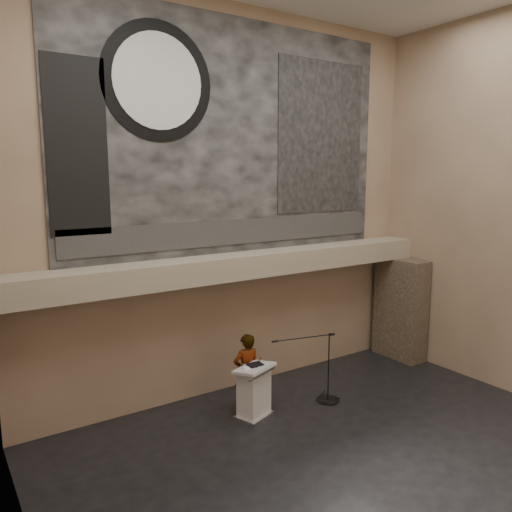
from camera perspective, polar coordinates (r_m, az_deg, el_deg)
floor at (r=9.41m, az=11.79°, el=-22.42°), size 10.00×10.00×0.00m
wall_back at (r=11.17m, az=-2.29°, el=5.87°), size 10.00×0.02×8.50m
wall_left at (r=5.62m, az=-25.10°, el=1.61°), size 0.02×8.00×8.50m
soffit at (r=10.99m, az=-1.16°, el=-1.01°), size 10.00×0.80×0.50m
sprinkler_left at (r=10.25m, az=-8.57°, el=-3.47°), size 0.04×0.04×0.06m
sprinkler_right at (r=12.12m, az=6.57°, el=-1.44°), size 0.04×0.04×0.06m
banner at (r=11.16m, az=-2.26°, el=13.32°), size 8.00×0.05×5.00m
banner_text_strip at (r=11.17m, az=-2.08°, el=2.78°), size 7.76×0.02×0.55m
banner_clock_rim at (r=10.42m, az=-11.13°, el=18.99°), size 2.30×0.02×2.30m
banner_clock_face at (r=10.40m, az=-11.09°, el=19.01°), size 1.84×0.02×1.84m
banner_building_print at (r=12.55m, az=7.48°, el=13.26°), size 2.60×0.02×3.60m
banner_brick_print at (r=9.76m, az=-19.76°, el=11.61°), size 1.10×0.02×3.20m
stone_pier at (r=14.05m, az=16.18°, el=-5.78°), size 0.60×1.40×2.70m
lectern at (r=10.49m, az=-0.23°, el=-15.27°), size 0.94×0.79×1.14m
binder at (r=10.31m, az=-0.10°, el=-12.32°), size 0.32×0.26×0.04m
papers at (r=10.16m, az=-0.82°, el=-12.76°), size 0.25×0.30×0.00m
speaker_person at (r=10.76m, az=-1.11°, el=-13.07°), size 0.63×0.45×1.64m
mic_stand at (r=11.42m, az=7.99°, el=-14.95°), size 1.56×0.58×1.55m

